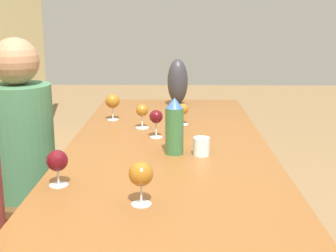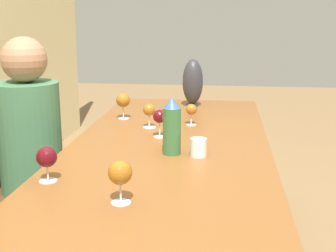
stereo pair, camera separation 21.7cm
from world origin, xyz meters
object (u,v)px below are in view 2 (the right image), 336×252
water_bottle (172,127)px  chair_far (20,182)px  water_tumbler (198,147)px  wine_glass_3 (149,111)px  person_far (33,149)px  wine_glass_6 (47,158)px  wine_glass_7 (191,110)px  wine_glass_5 (160,117)px  vase (193,82)px  wine_glass_1 (123,101)px  wine_glass_0 (120,173)px

water_bottle → chair_far: (0.26, 0.84, -0.39)m
water_tumbler → chair_far: bearing=73.9°
wine_glass_3 → person_far: person_far is taller
wine_glass_3 → wine_glass_6: 0.90m
wine_glass_7 → wine_glass_3: bearing=111.0°
wine_glass_5 → person_far: bearing=91.4°
vase → person_far: person_far is taller
water_tumbler → vase: bearing=5.2°
wine_glass_3 → person_far: size_ratio=0.10×
person_far → vase: bearing=-43.2°
vase → wine_glass_3: vase is taller
vase → wine_glass_5: bearing=172.3°
wine_glass_3 → wine_glass_7: size_ratio=1.10×
vase → wine_glass_7: bearing=-176.9°
wine_glass_1 → wine_glass_7: 0.42m
water_tumbler → wine_glass_3: wine_glass_3 is taller
wine_glass_3 → person_far: bearing=109.7°
wine_glass_1 → wine_glass_7: size_ratio=1.27×
wine_glass_7 → person_far: 0.87m
wine_glass_6 → person_far: bearing=27.2°
wine_glass_0 → wine_glass_3: size_ratio=1.12×
water_bottle → chair_far: water_bottle is taller
wine_glass_0 → wine_glass_7: wine_glass_0 is taller
wine_glass_7 → water_bottle: bearing=175.2°
wine_glass_0 → wine_glass_3: bearing=3.9°
vase → person_far: size_ratio=0.25×
wine_glass_3 → wine_glass_5: wine_glass_5 is taller
wine_glass_6 → wine_glass_0: bearing=-118.0°
water_bottle → wine_glass_6: bearing=133.5°
wine_glass_3 → chair_far: chair_far is taller
vase → wine_glass_0: vase is taller
wine_glass_3 → person_far: 0.64m
wine_glass_3 → chair_far: (-0.21, 0.67, -0.36)m
vase → wine_glass_3: 0.65m
water_tumbler → wine_glass_5: (0.29, 0.21, 0.06)m
water_tumbler → wine_glass_0: bearing=157.5°
water_tumbler → vase: (1.11, 0.10, 0.12)m
vase → wine_glass_7: vase is taller
wine_glass_1 → wine_glass_5: wine_glass_1 is taller
water_tumbler → wine_glass_0: size_ratio=0.55×
vase → wine_glass_5: (-0.81, 0.11, -0.06)m
wine_glass_0 → person_far: (0.82, 0.65, -0.18)m
water_bottle → water_tumbler: bearing=-100.6°
wine_glass_3 → wine_glass_7: 0.24m
water_tumbler → chair_far: size_ratio=0.09×
wine_glass_5 → person_far: 0.69m
wine_glass_7 → chair_far: chair_far is taller
chair_far → wine_glass_6: bearing=-147.2°
wine_glass_0 → wine_glass_6: size_ratio=1.10×
water_tumbler → vase: vase is taller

